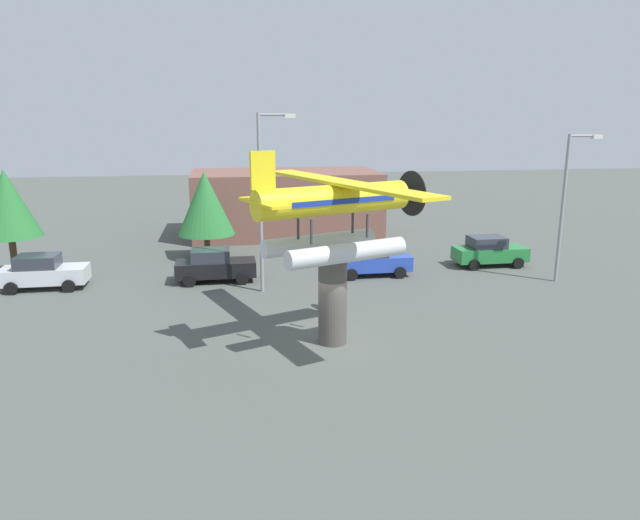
# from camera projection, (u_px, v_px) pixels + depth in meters

# --- Properties ---
(ground_plane) EXTENTS (140.00, 140.00, 0.00)m
(ground_plane) POSITION_uv_depth(u_px,v_px,m) (332.00, 342.00, 22.61)
(ground_plane) COLOR #4C514C
(display_pedestal) EXTENTS (1.10, 1.10, 3.44)m
(display_pedestal) POSITION_uv_depth(u_px,v_px,m) (333.00, 300.00, 22.20)
(display_pedestal) COLOR #4C4742
(display_pedestal) RESTS_ON ground
(floatplane_monument) EXTENTS (7.19, 10.11, 4.00)m
(floatplane_monument) POSITION_uv_depth(u_px,v_px,m) (336.00, 212.00, 21.45)
(floatplane_monument) COLOR silver
(floatplane_monument) RESTS_ON display_pedestal
(car_near_silver) EXTENTS (4.20, 2.02, 1.76)m
(car_near_silver) POSITION_uv_depth(u_px,v_px,m) (43.00, 272.00, 29.51)
(car_near_silver) COLOR silver
(car_near_silver) RESTS_ON ground
(car_mid_black) EXTENTS (4.20, 2.02, 1.76)m
(car_mid_black) POSITION_uv_depth(u_px,v_px,m) (215.00, 265.00, 30.82)
(car_mid_black) COLOR black
(car_mid_black) RESTS_ON ground
(car_far_blue) EXTENTS (4.20, 2.02, 1.76)m
(car_far_blue) POSITION_uv_depth(u_px,v_px,m) (371.00, 260.00, 32.02)
(car_far_blue) COLOR #2847B7
(car_far_blue) RESTS_ON ground
(car_distant_green) EXTENTS (4.20, 2.02, 1.76)m
(car_distant_green) POSITION_uv_depth(u_px,v_px,m) (489.00, 251.00, 34.07)
(car_distant_green) COLOR #237A38
(car_distant_green) RESTS_ON ground
(streetlight_primary) EXTENTS (1.84, 0.28, 8.75)m
(streetlight_primary) POSITION_uv_depth(u_px,v_px,m) (264.00, 192.00, 28.07)
(streetlight_primary) COLOR gray
(streetlight_primary) RESTS_ON ground
(streetlight_secondary) EXTENTS (1.84, 0.28, 7.72)m
(streetlight_secondary) POSITION_uv_depth(u_px,v_px,m) (567.00, 198.00, 30.00)
(streetlight_secondary) COLOR gray
(streetlight_secondary) RESTS_ON ground
(storefront_building) EXTENTS (13.52, 7.38, 4.67)m
(storefront_building) POSITION_uv_depth(u_px,v_px,m) (285.00, 203.00, 43.21)
(storefront_building) COLOR brown
(storefront_building) RESTS_ON ground
(tree_west) EXTENTS (3.27, 3.27, 5.89)m
(tree_west) POSITION_uv_depth(u_px,v_px,m) (7.00, 204.00, 30.93)
(tree_west) COLOR brown
(tree_west) RESTS_ON ground
(tree_east) EXTENTS (3.49, 3.49, 5.38)m
(tree_east) POSITION_uv_depth(u_px,v_px,m) (205.00, 203.00, 35.38)
(tree_east) COLOR brown
(tree_east) RESTS_ON ground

